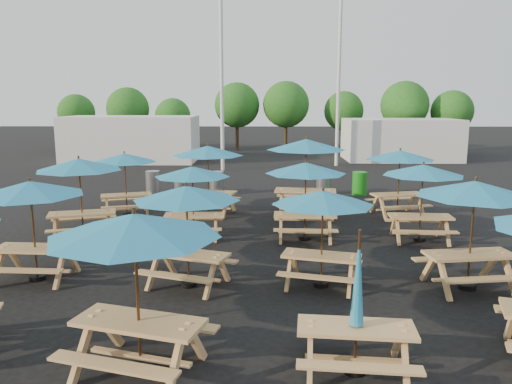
{
  "coord_description": "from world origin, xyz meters",
  "views": [
    {
      "loc": [
        0.21,
        -13.08,
        3.8
      ],
      "look_at": [
        0.0,
        1.5,
        1.1
      ],
      "focal_mm": 35.0,
      "sensor_mm": 36.0,
      "label": 1
    }
  ],
  "objects_px": {
    "waste_bin_2": "(217,183)",
    "picnic_unit_4": "(135,233)",
    "waste_bin_3": "(324,183)",
    "picnic_unit_9": "(323,202)",
    "picnic_unit_10": "(306,172)",
    "picnic_unit_13": "(475,194)",
    "picnic_unit_14": "(423,173)",
    "picnic_unit_7": "(208,154)",
    "picnic_unit_8": "(357,315)",
    "picnic_unit_11": "(306,148)",
    "waste_bin_1": "(181,183)",
    "waste_bin_0": "(153,182)",
    "waste_bin_4": "(360,183)",
    "picnic_unit_5": "(187,198)",
    "picnic_unit_6": "(192,175)",
    "picnic_unit_15": "(400,158)",
    "picnic_unit_2": "(79,168)",
    "picnic_unit_1": "(30,193)",
    "picnic_unit_3": "(125,161)"
  },
  "relations": [
    {
      "from": "waste_bin_1",
      "to": "picnic_unit_15",
      "type": "bearing_deg",
      "value": -25.16
    },
    {
      "from": "picnic_unit_5",
      "to": "picnic_unit_2",
      "type": "bearing_deg",
      "value": 153.99
    },
    {
      "from": "waste_bin_2",
      "to": "waste_bin_3",
      "type": "relative_size",
      "value": 1.0
    },
    {
      "from": "picnic_unit_2",
      "to": "waste_bin_0",
      "type": "relative_size",
      "value": 3.04
    },
    {
      "from": "picnic_unit_8",
      "to": "waste_bin_3",
      "type": "distance_m",
      "value": 13.64
    },
    {
      "from": "picnic_unit_11",
      "to": "waste_bin_1",
      "type": "bearing_deg",
      "value": 148.98
    },
    {
      "from": "picnic_unit_4",
      "to": "picnic_unit_14",
      "type": "relative_size",
      "value": 1.28
    },
    {
      "from": "picnic_unit_15",
      "to": "picnic_unit_14",
      "type": "bearing_deg",
      "value": -106.16
    },
    {
      "from": "picnic_unit_5",
      "to": "picnic_unit_6",
      "type": "height_order",
      "value": "picnic_unit_5"
    },
    {
      "from": "picnic_unit_11",
      "to": "waste_bin_4",
      "type": "relative_size",
      "value": 3.08
    },
    {
      "from": "picnic_unit_7",
      "to": "picnic_unit_9",
      "type": "distance_m",
      "value": 7.28
    },
    {
      "from": "waste_bin_3",
      "to": "waste_bin_2",
      "type": "bearing_deg",
      "value": -178.09
    },
    {
      "from": "picnic_unit_4",
      "to": "waste_bin_3",
      "type": "relative_size",
      "value": 3.13
    },
    {
      "from": "picnic_unit_9",
      "to": "picnic_unit_4",
      "type": "bearing_deg",
      "value": -116.34
    },
    {
      "from": "picnic_unit_5",
      "to": "picnic_unit_13",
      "type": "height_order",
      "value": "picnic_unit_13"
    },
    {
      "from": "picnic_unit_3",
      "to": "picnic_unit_10",
      "type": "distance_m",
      "value": 6.43
    },
    {
      "from": "picnic_unit_3",
      "to": "picnic_unit_15",
      "type": "bearing_deg",
      "value": -16.67
    },
    {
      "from": "picnic_unit_7",
      "to": "picnic_unit_11",
      "type": "distance_m",
      "value": 3.25
    },
    {
      "from": "picnic_unit_11",
      "to": "picnic_unit_10",
      "type": "bearing_deg",
      "value": -88.24
    },
    {
      "from": "picnic_unit_5",
      "to": "waste_bin_4",
      "type": "bearing_deg",
      "value": 81.27
    },
    {
      "from": "picnic_unit_2",
      "to": "waste_bin_3",
      "type": "distance_m",
      "value": 10.2
    },
    {
      "from": "picnic_unit_3",
      "to": "waste_bin_0",
      "type": "height_order",
      "value": "picnic_unit_3"
    },
    {
      "from": "picnic_unit_14",
      "to": "waste_bin_4",
      "type": "relative_size",
      "value": 2.44
    },
    {
      "from": "picnic_unit_2",
      "to": "waste_bin_3",
      "type": "xyz_separation_m",
      "value": [
        7.44,
        6.81,
        -1.51
      ]
    },
    {
      "from": "picnic_unit_11",
      "to": "picnic_unit_15",
      "type": "height_order",
      "value": "picnic_unit_11"
    },
    {
      "from": "picnic_unit_1",
      "to": "picnic_unit_14",
      "type": "distance_m",
      "value": 9.64
    },
    {
      "from": "waste_bin_2",
      "to": "picnic_unit_4",
      "type": "bearing_deg",
      "value": -89.34
    },
    {
      "from": "picnic_unit_7",
      "to": "picnic_unit_10",
      "type": "bearing_deg",
      "value": -31.5
    },
    {
      "from": "picnic_unit_9",
      "to": "picnic_unit_10",
      "type": "relative_size",
      "value": 1.1
    },
    {
      "from": "picnic_unit_9",
      "to": "waste_bin_3",
      "type": "height_order",
      "value": "picnic_unit_9"
    },
    {
      "from": "picnic_unit_13",
      "to": "waste_bin_4",
      "type": "bearing_deg",
      "value": 83.43
    },
    {
      "from": "picnic_unit_10",
      "to": "waste_bin_3",
      "type": "distance_m",
      "value": 7.04
    },
    {
      "from": "picnic_unit_11",
      "to": "waste_bin_0",
      "type": "distance_m",
      "value": 7.24
    },
    {
      "from": "picnic_unit_2",
      "to": "picnic_unit_8",
      "type": "xyz_separation_m",
      "value": [
        6.28,
        -6.77,
        -1.13
      ]
    },
    {
      "from": "picnic_unit_1",
      "to": "picnic_unit_14",
      "type": "height_order",
      "value": "picnic_unit_1"
    },
    {
      "from": "picnic_unit_8",
      "to": "waste_bin_4",
      "type": "relative_size",
      "value": 2.22
    },
    {
      "from": "picnic_unit_3",
      "to": "waste_bin_4",
      "type": "relative_size",
      "value": 2.82
    },
    {
      "from": "picnic_unit_13",
      "to": "picnic_unit_14",
      "type": "xyz_separation_m",
      "value": [
        0.1,
        3.52,
        -0.11
      ]
    },
    {
      "from": "picnic_unit_15",
      "to": "waste_bin_0",
      "type": "bearing_deg",
      "value": 144.92
    },
    {
      "from": "picnic_unit_1",
      "to": "picnic_unit_11",
      "type": "bearing_deg",
      "value": 47.9
    },
    {
      "from": "picnic_unit_2",
      "to": "picnic_unit_11",
      "type": "bearing_deg",
      "value": 9.41
    },
    {
      "from": "picnic_unit_8",
      "to": "waste_bin_1",
      "type": "xyz_separation_m",
      "value": [
        -4.64,
        13.48,
        -0.39
      ]
    },
    {
      "from": "picnic_unit_3",
      "to": "picnic_unit_6",
      "type": "relative_size",
      "value": 1.22
    },
    {
      "from": "picnic_unit_2",
      "to": "picnic_unit_3",
      "type": "height_order",
      "value": "picnic_unit_2"
    },
    {
      "from": "picnic_unit_7",
      "to": "picnic_unit_8",
      "type": "distance_m",
      "value": 10.48
    },
    {
      "from": "picnic_unit_1",
      "to": "waste_bin_3",
      "type": "height_order",
      "value": "picnic_unit_1"
    },
    {
      "from": "picnic_unit_1",
      "to": "picnic_unit_4",
      "type": "relative_size",
      "value": 0.79
    },
    {
      "from": "picnic_unit_10",
      "to": "waste_bin_0",
      "type": "height_order",
      "value": "picnic_unit_10"
    },
    {
      "from": "picnic_unit_11",
      "to": "picnic_unit_9",
      "type": "bearing_deg",
      "value": -85.14
    },
    {
      "from": "picnic_unit_10",
      "to": "waste_bin_1",
      "type": "bearing_deg",
      "value": 126.36
    }
  ]
}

